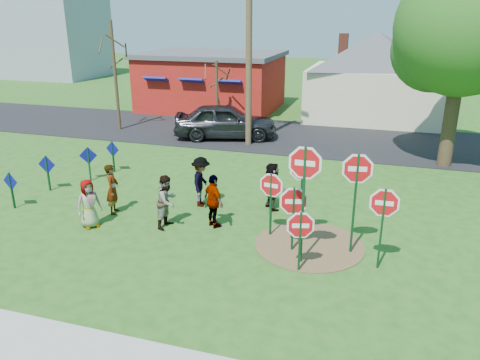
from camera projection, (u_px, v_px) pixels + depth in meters
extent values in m
plane|color=#205217|center=(182.00, 214.00, 15.90)|extent=(120.00, 120.00, 0.00)
cube|color=#9E9E99|center=(37.00, 351.00, 9.40)|extent=(22.00, 1.80, 0.08)
cube|color=black|center=(265.00, 135.00, 26.24)|extent=(120.00, 7.50, 0.04)
cylinder|color=brown|center=(309.00, 245.00, 13.75)|extent=(3.20, 3.20, 0.03)
cube|color=maroon|center=(212.00, 83.00, 33.01)|extent=(9.00, 7.00, 3.60)
cube|color=#4C4C51|center=(212.00, 54.00, 32.36)|extent=(9.40, 7.40, 0.30)
cube|color=navy|center=(157.00, 79.00, 30.26)|extent=(1.60, 0.78, 0.45)
cube|color=navy|center=(192.00, 81.00, 29.57)|extent=(1.60, 0.78, 0.45)
cube|color=navy|center=(230.00, 83.00, 28.88)|extent=(1.60, 0.78, 0.45)
cube|color=beige|center=(373.00, 93.00, 30.05)|extent=(8.00, 7.00, 3.20)
pyramid|color=#4C4C51|center=(379.00, 31.00, 28.77)|extent=(9.40, 9.40, 2.20)
cube|color=brown|center=(343.00, 45.00, 28.69)|extent=(0.55, 0.55, 1.40)
cube|color=brown|center=(411.00, 44.00, 29.39)|extent=(0.55, 0.55, 1.40)
cube|color=#8C939E|center=(51.00, 38.00, 49.28)|extent=(10.00, 8.00, 8.00)
cube|color=#113E20|center=(293.00, 220.00, 13.16)|extent=(0.08, 0.09, 1.92)
cylinder|color=white|center=(294.00, 201.00, 12.98)|extent=(1.07, 0.32, 1.11)
cylinder|color=red|center=(294.00, 201.00, 12.98)|extent=(0.92, 0.28, 0.95)
cube|color=white|center=(294.00, 201.00, 12.98)|extent=(0.47, 0.14, 0.14)
cube|color=#113E20|center=(301.00, 200.00, 13.56)|extent=(0.08, 0.08, 2.69)
cylinder|color=white|center=(303.00, 168.00, 13.23)|extent=(0.97, 0.40, 1.04)
cylinder|color=red|center=(303.00, 168.00, 13.23)|extent=(0.84, 0.35, 0.89)
cube|color=white|center=(303.00, 168.00, 13.23)|extent=(0.43, 0.17, 0.13)
cylinder|color=gold|center=(303.00, 168.00, 13.23)|extent=(0.97, 0.40, 1.04)
cube|color=#113E20|center=(303.00, 207.00, 12.28)|extent=(0.06, 0.08, 3.29)
cylinder|color=white|center=(305.00, 163.00, 11.88)|extent=(1.18, 0.04, 1.18)
cylinder|color=red|center=(305.00, 163.00, 11.88)|extent=(1.02, 0.04, 1.02)
cube|color=white|center=(305.00, 163.00, 11.88)|extent=(0.52, 0.02, 0.15)
cube|color=#113E20|center=(354.00, 205.00, 12.87)|extent=(0.07, 0.08, 2.93)
cylinder|color=white|center=(358.00, 169.00, 12.52)|extent=(1.12, 0.20, 1.14)
cylinder|color=red|center=(358.00, 169.00, 12.52)|extent=(0.97, 0.18, 0.98)
cube|color=white|center=(358.00, 169.00, 12.52)|extent=(0.49, 0.09, 0.14)
cylinder|color=gold|center=(358.00, 169.00, 12.52)|extent=(1.12, 0.20, 1.14)
cube|color=#113E20|center=(300.00, 242.00, 12.13)|extent=(0.07, 0.08, 1.68)
cylinder|color=white|center=(301.00, 225.00, 11.97)|extent=(0.96, 0.30, 0.99)
cylinder|color=red|center=(301.00, 225.00, 11.97)|extent=(0.83, 0.26, 0.86)
cube|color=white|center=(301.00, 225.00, 11.97)|extent=(0.42, 0.13, 0.12)
cube|color=#113E20|center=(381.00, 229.00, 12.18)|extent=(0.06, 0.07, 2.26)
cylinder|color=white|center=(384.00, 203.00, 11.93)|extent=(1.04, 0.05, 1.04)
cylinder|color=red|center=(384.00, 203.00, 11.93)|extent=(0.90, 0.05, 0.90)
cube|color=white|center=(384.00, 203.00, 11.93)|extent=(0.46, 0.02, 0.13)
cylinder|color=gold|center=(384.00, 203.00, 11.93)|extent=(1.04, 0.04, 1.04)
cube|color=#113E20|center=(271.00, 205.00, 14.06)|extent=(0.06, 0.07, 2.00)
cylinder|color=white|center=(271.00, 185.00, 13.85)|extent=(0.99, 0.16, 1.00)
cylinder|color=red|center=(271.00, 185.00, 13.85)|extent=(0.86, 0.14, 0.86)
cube|color=white|center=(271.00, 185.00, 13.85)|extent=(0.44, 0.07, 0.12)
cube|color=#113E20|center=(12.00, 191.00, 16.17)|extent=(0.06, 0.07, 1.31)
cube|color=#0B0E65|center=(10.00, 181.00, 16.06)|extent=(0.66, 0.11, 0.66)
cube|color=#113E20|center=(48.00, 173.00, 17.79)|extent=(0.06, 0.07, 1.39)
cube|color=#0B0E65|center=(47.00, 165.00, 17.67)|extent=(0.72, 0.06, 0.72)
cube|color=#113E20|center=(89.00, 164.00, 18.86)|extent=(0.08, 0.08, 1.40)
cube|color=#0B0E65|center=(88.00, 156.00, 18.74)|extent=(0.67, 0.28, 0.72)
cube|color=#113E20|center=(113.00, 157.00, 19.92)|extent=(0.07, 0.07, 1.34)
cube|color=#0B0E65|center=(112.00, 149.00, 19.80)|extent=(0.68, 0.16, 0.69)
imported|color=#3D4F91|center=(89.00, 204.00, 14.71)|extent=(0.85, 0.93, 1.59)
imported|color=#226F68|center=(113.00, 189.00, 15.74)|extent=(0.58, 0.72, 1.73)
imported|color=brown|center=(167.00, 201.00, 14.71)|extent=(0.76, 0.92, 1.72)
imported|color=#2D2D31|center=(201.00, 182.00, 16.33)|extent=(0.83, 1.24, 1.78)
imported|color=#412954|center=(214.00, 201.00, 14.68)|extent=(1.06, 0.98, 1.75)
imported|color=#1C4926|center=(272.00, 186.00, 16.08)|extent=(1.30, 1.55, 1.67)
imported|color=#323237|center=(225.00, 121.00, 25.16)|extent=(5.84, 3.61, 1.86)
cylinder|color=#4C3823|center=(249.00, 47.00, 22.63)|extent=(0.31, 0.31, 9.84)
cylinder|color=#382819|center=(451.00, 114.00, 20.11)|extent=(0.60, 0.60, 4.73)
sphere|color=#1F5416|center=(465.00, 27.00, 18.92)|extent=(5.58, 5.58, 5.58)
sphere|color=#1F5416|center=(434.00, 50.00, 20.28)|extent=(3.65, 3.65, 3.65)
cylinder|color=#382819|center=(115.00, 77.00, 26.39)|extent=(0.18, 0.18, 6.08)
cylinder|color=#382819|center=(217.00, 94.00, 27.80)|extent=(0.18, 0.18, 3.85)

